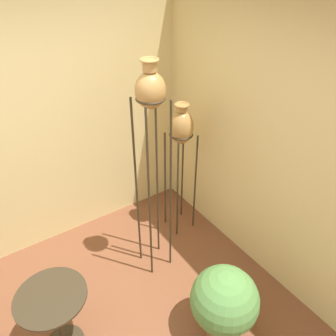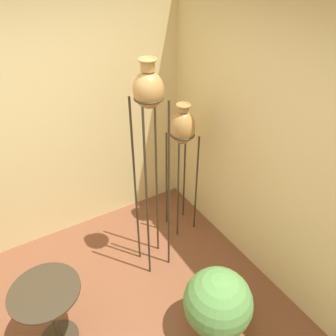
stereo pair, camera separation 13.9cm
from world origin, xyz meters
name	(u,v)px [view 1 (the left image)]	position (x,y,z in m)	size (l,w,h in m)	color
wall_back	(13,135)	(0.00, 1.81, 1.35)	(7.55, 0.06, 2.70)	beige
wall_right	(301,162)	(1.81, 0.00, 1.35)	(0.06, 7.55, 2.70)	beige
vase_stand_tall	(151,105)	(0.90, 0.81, 1.77)	(0.25, 0.25, 2.13)	#382D1E
vase_stand_medium	(181,131)	(1.44, 1.13, 1.26)	(0.26, 0.26, 1.55)	#382D1E
side_table	(55,310)	(-0.21, 0.48, 0.48)	(0.54, 0.54, 0.65)	#382D1E
potted_plant	(224,302)	(0.95, -0.16, 0.40)	(0.56, 0.56, 0.71)	olive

